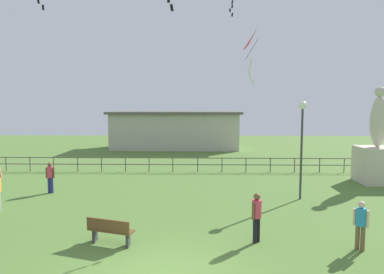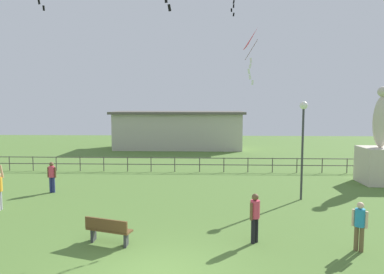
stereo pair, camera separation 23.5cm
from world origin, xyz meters
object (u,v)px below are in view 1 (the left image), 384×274
at_px(statue_monument, 377,155).
at_px(lamppost, 302,129).
at_px(person_0, 361,222).
at_px(park_bench, 110,230).
at_px(person_2, 50,175).
at_px(person_4, 257,214).
at_px(kite_1, 257,41).

bearing_deg(statue_monument, lamppost, -146.17).
bearing_deg(person_0, park_bench, 178.29).
distance_m(person_0, person_2, 13.87).
relative_size(person_4, kite_1, 0.72).
relative_size(statue_monument, kite_1, 2.40).
bearing_deg(lamppost, park_bench, -143.94).
relative_size(lamppost, person_2, 2.96).
xyz_separation_m(park_bench, kite_1, (5.11, 3.80, 6.45)).
bearing_deg(kite_1, park_bench, -143.36).
height_order(person_0, person_2, person_2).
relative_size(person_0, person_4, 0.94).
bearing_deg(lamppost, person_0, -88.13).
distance_m(park_bench, kite_1, 9.06).
height_order(park_bench, person_2, person_2).
relative_size(lamppost, kite_1, 2.03).
bearing_deg(kite_1, lamppost, 34.76).
bearing_deg(statue_monument, kite_1, -145.88).
xyz_separation_m(person_4, kite_1, (0.48, 3.51, 5.99)).
bearing_deg(person_4, statue_monument, 47.00).
height_order(person_0, kite_1, kite_1).
xyz_separation_m(person_0, person_2, (-12.25, 6.50, 0.02)).
relative_size(park_bench, person_2, 1.01).
xyz_separation_m(person_0, person_4, (-3.04, 0.52, 0.05)).
xyz_separation_m(statue_monument, kite_1, (-7.57, -5.13, 5.36)).
bearing_deg(kite_1, person_2, 165.68).
xyz_separation_m(person_2, kite_1, (9.70, -2.48, 6.03)).
bearing_deg(park_bench, kite_1, 36.64).
relative_size(statue_monument, lamppost, 1.18).
relative_size(statue_monument, person_4, 3.35).
bearing_deg(person_4, lamppost, 61.02).
distance_m(statue_monument, kite_1, 10.60).
height_order(lamppost, person_2, lamppost).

